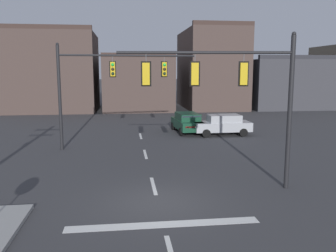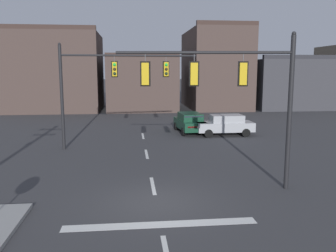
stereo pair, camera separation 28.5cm
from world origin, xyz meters
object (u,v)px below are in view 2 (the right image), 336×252
car_lot_nearside (190,122)px  signal_mast_far_side (103,79)px  car_lot_middle (225,124)px  signal_mast_near_side (233,86)px

car_lot_nearside → signal_mast_far_side: bearing=-141.5°
car_lot_nearside → car_lot_middle: (2.52, -1.56, 0.00)m
signal_mast_far_side → car_lot_middle: signal_mast_far_side is taller
car_lot_nearside → signal_mast_near_side: bearing=-92.3°
car_lot_nearside → car_lot_middle: size_ratio=1.02×
signal_mast_far_side → car_lot_nearside: bearing=38.5°
signal_mast_far_side → car_lot_middle: (8.99, 3.59, -3.63)m
signal_mast_near_side → car_lot_nearside: (0.56, 13.88, -3.53)m
signal_mast_near_side → car_lot_nearside: 14.33m
signal_mast_near_side → signal_mast_far_side: (-5.92, 8.73, 0.11)m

